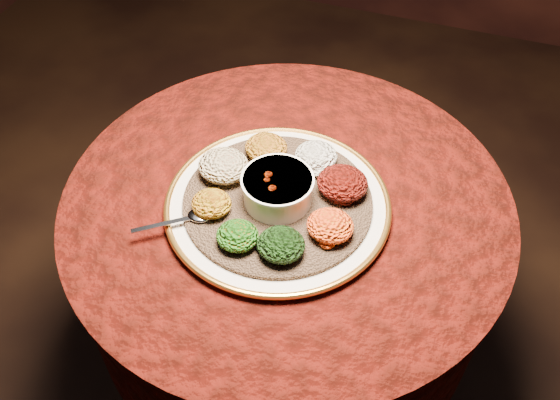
% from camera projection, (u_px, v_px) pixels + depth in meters
% --- Properties ---
extents(table, '(0.96, 0.96, 0.73)m').
position_uv_depth(table, '(286.00, 250.00, 1.45)').
color(table, black).
rests_on(table, ground).
extents(platter, '(0.54, 0.54, 0.02)m').
position_uv_depth(platter, '(278.00, 205.00, 1.29)').
color(platter, beige).
rests_on(platter, table).
extents(injera, '(0.42, 0.42, 0.01)m').
position_uv_depth(injera, '(278.00, 201.00, 1.28)').
color(injera, brown).
rests_on(injera, platter).
extents(stew_bowl, '(0.15, 0.15, 0.06)m').
position_uv_depth(stew_bowl, '(278.00, 188.00, 1.25)').
color(stew_bowl, white).
rests_on(stew_bowl, injera).
extents(spoon, '(0.13, 0.10, 0.01)m').
position_uv_depth(spoon, '(193.00, 217.00, 1.24)').
color(spoon, silver).
rests_on(spoon, injera).
extents(portion_ayib, '(0.09, 0.09, 0.04)m').
position_uv_depth(portion_ayib, '(316.00, 156.00, 1.33)').
color(portion_ayib, beige).
rests_on(portion_ayib, injera).
extents(portion_kitfo, '(0.11, 0.10, 0.05)m').
position_uv_depth(portion_kitfo, '(343.00, 183.00, 1.27)').
color(portion_kitfo, black).
rests_on(portion_kitfo, injera).
extents(portion_tikil, '(0.09, 0.09, 0.04)m').
position_uv_depth(portion_tikil, '(330.00, 226.00, 1.20)').
color(portion_tikil, '#C48F10').
rests_on(portion_tikil, injera).
extents(portion_gomen, '(0.09, 0.09, 0.04)m').
position_uv_depth(portion_gomen, '(281.00, 245.00, 1.17)').
color(portion_gomen, black).
rests_on(portion_gomen, injera).
extents(portion_mixveg, '(0.08, 0.08, 0.04)m').
position_uv_depth(portion_mixveg, '(237.00, 236.00, 1.19)').
color(portion_mixveg, '#9C3F0A').
rests_on(portion_mixveg, injera).
extents(portion_kik, '(0.08, 0.08, 0.04)m').
position_uv_depth(portion_kik, '(212.00, 203.00, 1.24)').
color(portion_kik, '#AF800F').
rests_on(portion_kik, injera).
extents(portion_timatim, '(0.11, 0.10, 0.05)m').
position_uv_depth(portion_timatim, '(224.00, 166.00, 1.31)').
color(portion_timatim, maroon).
rests_on(portion_timatim, injera).
extents(portion_shiro, '(0.09, 0.09, 0.04)m').
position_uv_depth(portion_shiro, '(266.00, 148.00, 1.35)').
color(portion_shiro, '#A45713').
rests_on(portion_shiro, injera).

